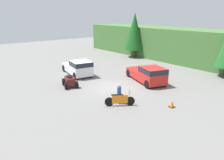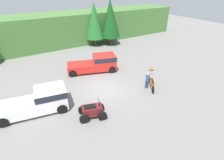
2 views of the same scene
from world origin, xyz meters
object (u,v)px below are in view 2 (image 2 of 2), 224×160
object	(u,v)px
rider_person	(147,80)
traffic_cone	(152,68)
pickup_truck_red	(97,63)
dirt_bike	(152,84)
pickup_truck_second	(40,100)
quad_atv	(92,111)

from	to	relation	value
rider_person	traffic_cone	distance (m)	4.14
pickup_truck_red	dirt_bike	distance (m)	6.70
pickup_truck_second	quad_atv	size ratio (longest dim) A/B	2.32
pickup_truck_red	quad_atv	distance (m)	7.96
pickup_truck_second	traffic_cone	bearing A→B (deg)	13.85
pickup_truck_red	dirt_bike	world-z (taller)	pickup_truck_red
pickup_truck_second	traffic_cone	world-z (taller)	pickup_truck_second
rider_person	traffic_cone	world-z (taller)	rider_person
pickup_truck_red	pickup_truck_second	world-z (taller)	same
pickup_truck_second	dirt_bike	bearing A→B (deg)	-2.18
rider_person	quad_atv	bearing A→B (deg)	137.42
dirt_bike	quad_atv	distance (m)	6.64
quad_atv	traffic_cone	bearing A→B (deg)	38.94
pickup_truck_second	pickup_truck_red	bearing A→B (deg)	40.19
pickup_truck_red	dirt_bike	size ratio (longest dim) A/B	2.84
pickup_truck_second	rider_person	bearing A→B (deg)	-1.18
dirt_bike	rider_person	bearing A→B (deg)	90.28
pickup_truck_red	traffic_cone	size ratio (longest dim) A/B	10.39
rider_person	traffic_cone	size ratio (longest dim) A/B	2.91
pickup_truck_second	traffic_cone	size ratio (longest dim) A/B	9.67
pickup_truck_second	dirt_bike	distance (m)	9.85
pickup_truck_red	rider_person	distance (m)	6.31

